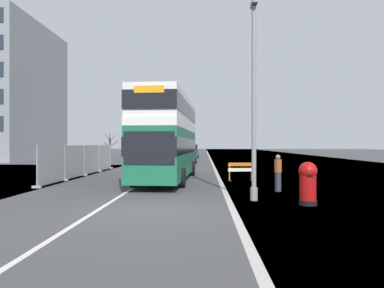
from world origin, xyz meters
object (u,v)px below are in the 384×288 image
object	(u,v)px
double_decker_bus	(168,137)
car_receding_mid	(164,153)
red_pillar_postbox	(308,182)
car_receding_far	(192,152)
car_oncoming_near	(187,155)
lamppost_foreground	(254,106)
roadworks_barrier	(241,170)
pedestrian_at_kerb	(278,173)

from	to	relation	value
double_decker_bus	car_receding_mid	size ratio (longest dim) A/B	2.72
red_pillar_postbox	car_receding_far	distance (m)	42.29
car_receding_mid	car_oncoming_near	bearing A→B (deg)	-65.83
double_decker_bus	red_pillar_postbox	bearing A→B (deg)	-54.79
double_decker_bus	car_receding_mid	bearing A→B (deg)	97.14
lamppost_foreground	roadworks_barrier	bearing A→B (deg)	88.11
double_decker_bus	red_pillar_postbox	world-z (taller)	double_decker_bus
roadworks_barrier	car_receding_mid	distance (m)	27.19
double_decker_bus	roadworks_barrier	bearing A→B (deg)	-4.27
red_pillar_postbox	roadworks_barrier	world-z (taller)	red_pillar_postbox
red_pillar_postbox	car_oncoming_near	world-z (taller)	car_oncoming_near
lamppost_foreground	car_receding_far	distance (m)	41.22
car_receding_far	pedestrian_at_kerb	size ratio (longest dim) A/B	2.35
car_oncoming_near	lamppost_foreground	bearing A→B (deg)	-81.48
red_pillar_postbox	car_receding_mid	xyz separation A→B (m)	(-9.14, 34.16, 0.10)
lamppost_foreground	roadworks_barrier	world-z (taller)	lamppost_foreground
pedestrian_at_kerb	double_decker_bus	bearing A→B (deg)	139.21
lamppost_foreground	car_receding_far	bearing A→B (deg)	95.26
double_decker_bus	red_pillar_postbox	size ratio (longest dim) A/B	7.45
red_pillar_postbox	car_receding_mid	world-z (taller)	car_receding_mid
car_oncoming_near	double_decker_bus	bearing A→B (deg)	-91.06
car_oncoming_near	roadworks_barrier	bearing A→B (deg)	-77.53
car_receding_far	car_oncoming_near	bearing A→B (deg)	-90.06
roadworks_barrier	car_receding_far	distance (m)	34.11
lamppost_foreground	car_oncoming_near	xyz separation A→B (m)	(-3.78, 25.26, -2.67)
lamppost_foreground	red_pillar_postbox	world-z (taller)	lamppost_foreground
car_receding_far	car_receding_mid	bearing A→B (deg)	-114.71
car_oncoming_near	car_receding_far	xyz separation A→B (m)	(0.02, 15.70, -0.01)
car_receding_far	pedestrian_at_kerb	world-z (taller)	car_receding_far
lamppost_foreground	car_receding_far	size ratio (longest dim) A/B	1.94
lamppost_foreground	pedestrian_at_kerb	size ratio (longest dim) A/B	4.57
car_oncoming_near	pedestrian_at_kerb	size ratio (longest dim) A/B	2.58
lamppost_foreground	car_receding_mid	world-z (taller)	lamppost_foreground
lamppost_foreground	car_receding_far	xyz separation A→B (m)	(-3.77, 40.96, -2.69)
red_pillar_postbox	roadworks_barrier	xyz separation A→B (m)	(-1.56, 8.05, -0.19)
car_oncoming_near	red_pillar_postbox	bearing A→B (deg)	-77.99
roadworks_barrier	car_oncoming_near	bearing A→B (deg)	102.47
lamppost_foreground	roadworks_barrier	xyz separation A→B (m)	(0.23, 7.09, -3.00)
double_decker_bus	roadworks_barrier	distance (m)	4.79
lamppost_foreground	pedestrian_at_kerb	world-z (taller)	lamppost_foreground
red_pillar_postbox	car_receding_mid	distance (m)	35.36
roadworks_barrier	car_receding_mid	bearing A→B (deg)	106.19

